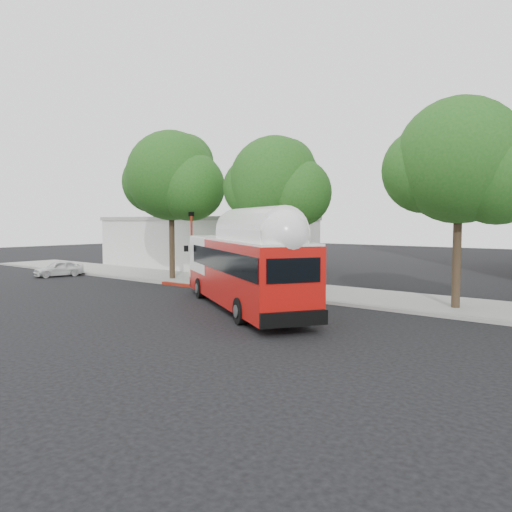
{
  "coord_description": "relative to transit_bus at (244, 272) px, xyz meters",
  "views": [
    {
      "loc": [
        15.74,
        -16.38,
        3.89
      ],
      "look_at": [
        0.09,
        3.0,
        2.15
      ],
      "focal_mm": 35.0,
      "sensor_mm": 36.0,
      "label": 1
    }
  ],
  "objects": [
    {
      "name": "ground",
      "position": [
        -1.59,
        -0.28,
        -1.67
      ],
      "size": [
        120.0,
        120.0,
        0.0
      ],
      "primitive_type": "plane",
      "color": "black",
      "rests_on": "ground"
    },
    {
      "name": "sidewalk",
      "position": [
        -1.59,
        6.22,
        -1.59
      ],
      "size": [
        60.0,
        5.0,
        0.15
      ],
      "primitive_type": "cube",
      "color": "gray",
      "rests_on": "ground"
    },
    {
      "name": "curb_strip",
      "position": [
        -1.59,
        3.62,
        -1.59
      ],
      "size": [
        60.0,
        0.3,
        0.15
      ],
      "primitive_type": "cube",
      "color": "gray",
      "rests_on": "ground"
    },
    {
      "name": "red_curb_segment",
      "position": [
        -4.59,
        3.62,
        -1.59
      ],
      "size": [
        10.0,
        0.32,
        0.16
      ],
      "primitive_type": "cube",
      "color": "maroon",
      "rests_on": "ground"
    },
    {
      "name": "street_tree_left",
      "position": [
        -10.12,
        5.28,
        4.93
      ],
      "size": [
        6.67,
        5.8,
        9.74
      ],
      "color": "#2D2116",
      "rests_on": "ground"
    },
    {
      "name": "street_tree_mid",
      "position": [
        -2.18,
        5.78,
        4.24
      ],
      "size": [
        5.75,
        5.0,
        8.62
      ],
      "color": "#2D2116",
      "rests_on": "ground"
    },
    {
      "name": "street_tree_right",
      "position": [
        7.85,
        5.58,
        4.59
      ],
      "size": [
        6.21,
        5.4,
        9.18
      ],
      "color": "#2D2116",
      "rests_on": "ground"
    },
    {
      "name": "low_commercial_bldg",
      "position": [
        -15.59,
        13.72,
        0.48
      ],
      "size": [
        16.2,
        10.2,
        4.25
      ],
      "color": "silver",
      "rests_on": "ground"
    },
    {
      "name": "transit_bus",
      "position": [
        0.0,
        0.0,
        0.0
      ],
      "size": [
        11.35,
        8.14,
        3.57
      ],
      "rotation": [
        0.0,
        0.0,
        -0.56
      ],
      "color": "#B3100C",
      "rests_on": "ground"
    },
    {
      "name": "parked_car",
      "position": [
        -18.67,
        1.82,
        -1.11
      ],
      "size": [
        3.51,
        1.97,
        1.13
      ],
      "primitive_type": "imported",
      "rotation": [
        0.0,
        0.0,
        -0.2
      ],
      "color": "silver",
      "rests_on": "ground"
    },
    {
      "name": "signal_pole",
      "position": [
        -7.87,
        4.38,
        0.61
      ],
      "size": [
        0.13,
        0.42,
        4.45
      ],
      "color": "#A41C11",
      "rests_on": "ground"
    }
  ]
}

